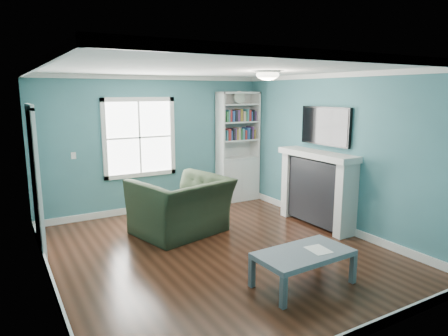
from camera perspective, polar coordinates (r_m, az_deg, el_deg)
floor at (r=5.94m, az=-0.83°, el=-11.87°), size 5.00×5.00×0.00m
room_walls at (r=5.53m, az=-0.87°, el=3.44°), size 5.00×5.00×5.00m
trim at (r=5.58m, az=-0.86°, el=-0.08°), size 4.50×5.00×2.60m
window at (r=7.70m, az=-11.97°, el=4.28°), size 1.40×0.06×1.50m
bookshelf at (r=8.48m, az=1.96°, el=1.49°), size 0.90×0.35×2.31m
fireplace at (r=7.09m, az=13.17°, el=-3.00°), size 0.44×1.58×1.30m
tv at (r=7.00m, az=14.28°, el=5.82°), size 0.06×1.10×0.65m
door at (r=6.32m, az=-25.40°, el=-1.37°), size 0.12×0.98×2.17m
ceiling_fixture at (r=6.06m, az=6.26°, el=13.18°), size 0.38×0.38×0.15m
light_switch at (r=7.44m, az=-20.69°, el=1.66°), size 0.08×0.01×0.12m
recliner at (r=6.53m, az=-6.15°, el=-4.12°), size 1.59×1.24×1.23m
coffee_table at (r=4.96m, az=11.30°, el=-12.21°), size 1.19×0.68×0.42m
paper_sheet at (r=5.02m, az=13.34°, el=-11.29°), size 0.26×0.32×0.00m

